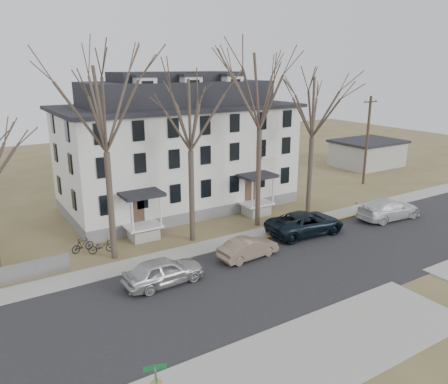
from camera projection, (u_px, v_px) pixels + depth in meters
ground at (337, 275)px, 27.27m from camera, size 120.00×120.00×0.00m
main_road at (315, 263)px, 28.90m from camera, size 120.00×10.00×0.04m
far_sidewalk at (261, 234)px, 33.78m from camera, size 120.00×2.00×0.08m
near_sidewalk_left at (291, 364)px, 19.12m from camera, size 20.00×5.00×0.08m
yellow_curb at (316, 226)px, 35.59m from camera, size 14.00×0.25×0.06m
boarding_house at (178, 148)px, 39.36m from camera, size 20.80×12.36×12.05m
distant_building at (367, 153)px, 56.31m from camera, size 8.50×6.50×3.35m
tree_far_left at (103, 103)px, 26.75m from camera, size 8.40×8.40×13.72m
tree_mid_left at (190, 110)px, 30.01m from camera, size 7.80×7.80×12.74m
tree_center at (260, 86)px, 32.65m from camera, size 9.00×9.00×14.70m
tree_mid_right at (314, 103)px, 35.87m from camera, size 7.80×7.80×12.74m
utility_pole_far at (367, 140)px, 46.71m from camera, size 2.00×0.28×9.50m
car_silver at (164, 272)px, 25.84m from camera, size 4.91×2.11×1.65m
car_tan at (248, 248)px, 29.38m from camera, size 4.42×1.85×1.42m
car_navy at (305, 223)px, 33.57m from camera, size 6.47×3.39×1.74m
car_white at (389, 209)px, 36.92m from camera, size 6.05×2.86×1.71m
bicycle_left at (101, 247)px, 30.22m from camera, size 1.83×0.83×0.93m
bicycle_right at (83, 246)px, 30.39m from camera, size 1.71×0.84×0.99m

